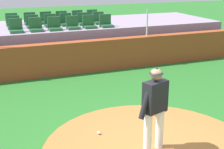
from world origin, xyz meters
TOP-DOWN VIEW (x-y plane):
  - pitcher at (0.01, -0.07)m, footprint 0.74×0.38m
  - baseball at (-0.78, 0.91)m, footprint 0.07×0.07m
  - fielding_glove at (0.87, 1.29)m, footprint 0.28×0.34m
  - brick_barrier at (0.00, 6.06)m, footprint 15.69×0.40m
  - fence_post_right at (2.99, 6.06)m, footprint 0.06×0.06m
  - bleacher_platform at (0.00, 8.60)m, footprint 14.20×3.77m
  - stadium_chair_0 at (-1.77, 7.26)m, footprint 0.48×0.44m
  - stadium_chair_1 at (-1.04, 7.27)m, footprint 0.48×0.44m
  - stadium_chair_2 at (-0.35, 7.23)m, footprint 0.48×0.44m
  - stadium_chair_3 at (0.37, 7.26)m, footprint 0.48×0.44m
  - stadium_chair_4 at (1.03, 7.24)m, footprint 0.48×0.44m
  - stadium_chair_5 at (1.74, 7.22)m, footprint 0.48×0.44m
  - stadium_chair_6 at (-1.77, 8.13)m, footprint 0.48×0.44m
  - stadium_chair_7 at (-1.04, 8.11)m, footprint 0.48×0.44m
  - stadium_chair_8 at (-0.33, 8.14)m, footprint 0.48×0.44m
  - stadium_chair_9 at (0.33, 8.17)m, footprint 0.48×0.44m
  - stadium_chair_10 at (1.06, 8.11)m, footprint 0.48×0.44m
  - stadium_chair_11 at (1.75, 8.13)m, footprint 0.48×0.44m
  - stadium_chair_12 at (-1.77, 9.02)m, footprint 0.48×0.44m
  - stadium_chair_13 at (-1.02, 9.01)m, footprint 0.48×0.44m
  - stadium_chair_14 at (-0.34, 9.03)m, footprint 0.48×0.44m
  - stadium_chair_15 at (0.34, 9.01)m, footprint 0.48×0.44m
  - stadium_chair_16 at (1.07, 9.05)m, footprint 0.48×0.44m
  - stadium_chair_17 at (1.77, 9.04)m, footprint 0.48×0.44m

SIDE VIEW (x-z plane):
  - baseball at x=-0.78m, z-range 0.21..0.28m
  - fielding_glove at x=0.87m, z-range 0.21..0.32m
  - brick_barrier at x=0.00m, z-range 0.00..1.16m
  - bleacher_platform at x=0.00m, z-range 0.00..1.42m
  - pitcher at x=0.01m, z-range 0.34..2.04m
  - stadium_chair_0 at x=-1.77m, z-range 1.32..1.82m
  - stadium_chair_1 at x=-1.04m, z-range 1.32..1.82m
  - stadium_chair_2 at x=-0.35m, z-range 1.32..1.82m
  - stadium_chair_3 at x=0.37m, z-range 1.32..1.82m
  - stadium_chair_4 at x=1.03m, z-range 1.32..1.82m
  - stadium_chair_5 at x=1.74m, z-range 1.32..1.82m
  - stadium_chair_6 at x=-1.77m, z-range 1.32..1.82m
  - stadium_chair_7 at x=-1.04m, z-range 1.32..1.82m
  - stadium_chair_8 at x=-0.33m, z-range 1.32..1.82m
  - stadium_chair_9 at x=0.33m, z-range 1.32..1.82m
  - stadium_chair_10 at x=1.06m, z-range 1.32..1.82m
  - stadium_chair_11 at x=1.75m, z-range 1.32..1.82m
  - stadium_chair_12 at x=-1.77m, z-range 1.32..1.82m
  - stadium_chair_13 at x=-1.02m, z-range 1.32..1.82m
  - stadium_chair_14 at x=-0.34m, z-range 1.32..1.82m
  - stadium_chair_15 at x=0.34m, z-range 1.32..1.82m
  - stadium_chair_16 at x=1.07m, z-range 1.32..1.82m
  - stadium_chair_17 at x=1.77m, z-range 1.32..1.82m
  - fence_post_right at x=2.99m, z-range 1.16..2.20m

